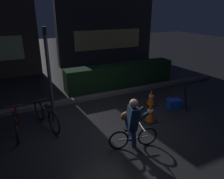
{
  "coord_description": "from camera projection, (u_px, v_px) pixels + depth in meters",
  "views": [
    {
      "loc": [
        -2.26,
        -4.6,
        3.1
      ],
      "look_at": [
        0.2,
        0.6,
        0.9
      ],
      "focal_mm": 34.05,
      "sensor_mm": 36.0,
      "label": 1
    }
  ],
  "objects": [
    {
      "name": "traffic_cone_far",
      "position": [
        151.0,
        97.0,
        7.21
      ],
      "size": [
        0.36,
        0.36,
        0.56
      ],
      "color": "black",
      "rests_on": "ground"
    },
    {
      "name": "closed_umbrella",
      "position": [
        185.0,
        98.0,
        6.8
      ],
      "size": [
        0.09,
        0.33,
        0.82
      ],
      "primitive_type": "cylinder",
      "rotation": [
        0.0,
        0.34,
        1.44
      ],
      "color": "black",
      "rests_on": "ground"
    },
    {
      "name": "cyclist",
      "position": [
        132.0,
        123.0,
        4.87
      ],
      "size": [
        1.17,
        0.6,
        1.25
      ],
      "rotation": [
        0.0,
        0.0,
        -0.21
      ],
      "color": "black",
      "rests_on": "ground"
    },
    {
      "name": "storefront_right",
      "position": [
        107.0,
        21.0,
        12.28
      ],
      "size": [
        5.89,
        0.54,
        4.9
      ],
      "color": "#383330",
      "rests_on": "ground"
    },
    {
      "name": "parked_bike_left_mid",
      "position": [
        16.0,
        122.0,
        5.54
      ],
      "size": [
        0.46,
        1.53,
        0.7
      ],
      "rotation": [
        0.0,
        0.0,
        1.55
      ],
      "color": "black",
      "rests_on": "ground"
    },
    {
      "name": "traffic_cone_near",
      "position": [
        150.0,
        112.0,
        6.14
      ],
      "size": [
        0.36,
        0.36,
        0.6
      ],
      "color": "black",
      "rests_on": "ground"
    },
    {
      "name": "hedge_row",
      "position": [
        121.0,
        75.0,
        9.06
      ],
      "size": [
        4.8,
        0.7,
        0.91
      ],
      "primitive_type": "cube",
      "color": "black",
      "rests_on": "ground"
    },
    {
      "name": "sidewalk_curb",
      "position": [
        88.0,
        98.0,
        7.73
      ],
      "size": [
        12.0,
        0.24,
        0.12
      ],
      "primitive_type": "cube",
      "color": "#56544F",
      "rests_on": "ground"
    },
    {
      "name": "street_post",
      "position": [
        49.0,
        77.0,
        5.85
      ],
      "size": [
        0.1,
        0.1,
        2.67
      ],
      "primitive_type": "cylinder",
      "color": "#2D2D33",
      "rests_on": "ground"
    },
    {
      "name": "blue_crate",
      "position": [
        174.0,
        104.0,
        7.02
      ],
      "size": [
        0.51,
        0.42,
        0.3
      ],
      "primitive_type": "cube",
      "rotation": [
        0.0,
        0.0,
        -0.25
      ],
      "color": "#193DB7",
      "rests_on": "ground"
    },
    {
      "name": "parked_bike_center_left",
      "position": [
        46.0,
        115.0,
        5.86
      ],
      "size": [
        0.52,
        1.56,
        0.74
      ],
      "rotation": [
        0.0,
        0.0,
        1.84
      ],
      "color": "black",
      "rests_on": "ground"
    },
    {
      "name": "ground_plane",
      "position": [
        115.0,
        128.0,
        5.89
      ],
      "size": [
        40.0,
        40.0,
        0.0
      ],
      "primitive_type": "plane",
      "color": "black"
    }
  ]
}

